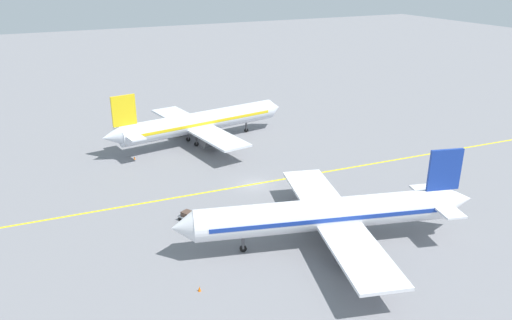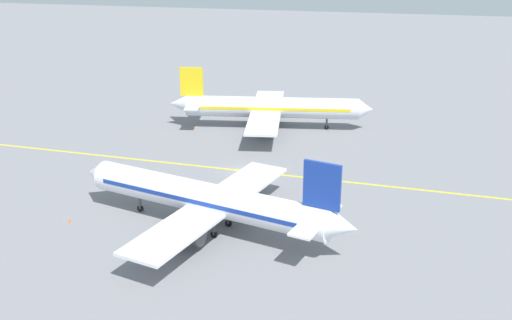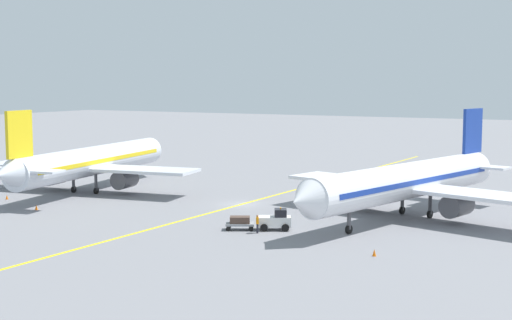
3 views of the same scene
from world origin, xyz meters
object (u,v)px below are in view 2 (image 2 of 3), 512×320
(baggage_cart_trailing, at_px, (147,175))
(traffic_cone_mid_apron, at_px, (70,220))
(ground_crew_worker, at_px, (137,180))
(traffic_cone_by_wingtip, at_px, (226,116))
(airplane_at_gate, at_px, (269,108))
(traffic_cone_near_nose, at_px, (195,127))
(baggage_tug_white, at_px, (149,183))
(airplane_adjacent_stand, at_px, (209,200))

(baggage_cart_trailing, xyz_separation_m, traffic_cone_mid_apron, (14.24, -3.65, -0.49))
(traffic_cone_mid_apron, bearing_deg, ground_crew_worker, 165.32)
(baggage_cart_trailing, xyz_separation_m, traffic_cone_by_wingtip, (-32.32, 1.90, -0.49))
(airplane_at_gate, xyz_separation_m, baggage_cart_trailing, (27.72, -11.24, -2.95))
(baggage_cart_trailing, distance_m, traffic_cone_near_nose, 24.27)
(airplane_at_gate, distance_m, baggage_tug_white, 32.24)
(airplane_at_gate, xyz_separation_m, baggage_tug_white, (30.63, -9.68, -2.81))
(airplane_adjacent_stand, distance_m, traffic_cone_mid_apron, 17.09)
(ground_crew_worker, distance_m, traffic_cone_by_wingtip, 34.50)
(baggage_tug_white, distance_m, baggage_cart_trailing, 3.30)
(baggage_cart_trailing, xyz_separation_m, ground_crew_worker, (2.09, -0.47, 0.15))
(traffic_cone_near_nose, bearing_deg, airplane_at_gate, 105.42)
(airplane_adjacent_stand, height_order, baggage_tug_white, airplane_adjacent_stand)
(ground_crew_worker, relative_size, traffic_cone_mid_apron, 3.05)
(baggage_tug_white, height_order, ground_crew_worker, baggage_tug_white)
(airplane_at_gate, distance_m, ground_crew_worker, 32.15)
(baggage_tug_white, height_order, traffic_cone_mid_apron, baggage_tug_white)
(baggage_tug_white, bearing_deg, ground_crew_worker, -111.87)
(ground_crew_worker, relative_size, traffic_cone_near_nose, 3.05)
(airplane_adjacent_stand, xyz_separation_m, traffic_cone_by_wingtip, (-44.29, -11.04, -3.43))
(airplane_adjacent_stand, height_order, baggage_cart_trailing, airplane_adjacent_stand)
(airplane_adjacent_stand, bearing_deg, traffic_cone_mid_apron, -82.21)
(airplane_at_gate, distance_m, baggage_cart_trailing, 30.06)
(baggage_cart_trailing, bearing_deg, airplane_at_gate, 157.93)
(airplane_adjacent_stand, bearing_deg, ground_crew_worker, -126.37)
(airplane_at_gate, bearing_deg, ground_crew_worker, -21.44)
(airplane_at_gate, height_order, traffic_cone_by_wingtip, airplane_at_gate)
(airplane_adjacent_stand, relative_size, baggage_cart_trailing, 11.88)
(traffic_cone_mid_apron, bearing_deg, baggage_cart_trailing, 165.62)
(traffic_cone_near_nose, distance_m, traffic_cone_by_wingtip, 8.75)
(baggage_tug_white, height_order, traffic_cone_by_wingtip, baggage_tug_white)
(baggage_tug_white, distance_m, traffic_cone_mid_apron, 12.48)
(baggage_tug_white, relative_size, ground_crew_worker, 2.00)
(baggage_cart_trailing, xyz_separation_m, traffic_cone_near_nose, (-24.22, -1.43, -0.49))
(baggage_tug_white, bearing_deg, traffic_cone_mid_apron, -24.68)
(traffic_cone_by_wingtip, bearing_deg, airplane_at_gate, 63.78)
(baggage_tug_white, height_order, traffic_cone_near_nose, baggage_tug_white)
(ground_crew_worker, bearing_deg, baggage_cart_trailing, 167.40)
(traffic_cone_near_nose, bearing_deg, traffic_cone_mid_apron, -3.30)
(traffic_cone_mid_apron, bearing_deg, traffic_cone_near_nose, 176.70)
(airplane_at_gate, distance_m, airplane_adjacent_stand, 39.72)
(traffic_cone_by_wingtip, bearing_deg, baggage_cart_trailing, -3.37)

